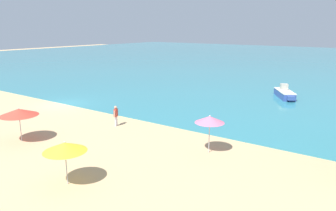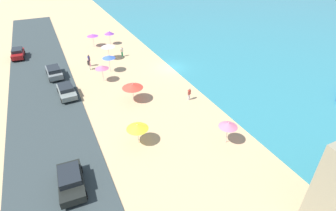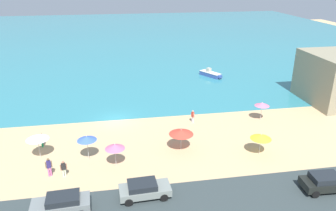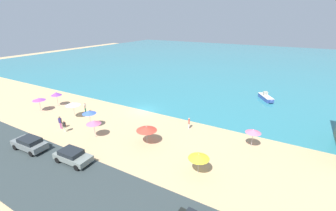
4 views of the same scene
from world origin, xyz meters
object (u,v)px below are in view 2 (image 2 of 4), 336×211
Objects in this scene: beach_umbrella_2 at (133,86)px; bather_1 at (122,51)px; beach_umbrella_5 at (137,127)px; beach_umbrella_4 at (109,57)px; beach_umbrella_7 at (228,125)px; beach_umbrella_3 at (92,35)px; parked_car_0 at (54,72)px; beach_umbrella_1 at (109,33)px; bather_2 at (189,93)px; parked_car_3 at (66,91)px; parked_car_1 at (71,180)px; parked_car_2 at (18,53)px; beach_umbrella_6 at (102,67)px; beach_umbrella_0 at (108,46)px; bather_0 at (89,64)px; bather_3 at (89,60)px.

bather_1 is (-14.04, 2.97, -1.07)m from beach_umbrella_2.
beach_umbrella_5 is at bearing -13.36° from bather_1.
beach_umbrella_4 is 16.82m from beach_umbrella_5.
beach_umbrella_7 is (20.29, 5.76, -0.21)m from beach_umbrella_4.
beach_umbrella_3 is 0.52× the size of parked_car_0.
beach_umbrella_1 reaches higher than bather_2.
parked_car_3 is at bearing -22.65° from beach_umbrella_3.
bather_1 is 0.39× the size of parked_car_1.
beach_umbrella_7 is 14.17m from parked_car_1.
bather_1 reaches higher than parked_car_2.
beach_umbrella_3 is 17.77m from parked_car_3.
beach_umbrella_1 reaches higher than beach_umbrella_6.
beach_umbrella_3 reaches higher than bather_2.
beach_umbrella_0 is 14.85m from parked_car_2.
beach_umbrella_1 is 1.55× the size of bather_0.
bather_2 is (-4.81, 8.26, -1.02)m from beach_umbrella_5.
beach_umbrella_2 is 0.61× the size of parked_car_2.
bather_0 is at bearing -64.07° from bather_1.
beach_umbrella_6 is at bearing -32.57° from beach_umbrella_4.
beach_umbrella_3 reaches higher than parked_car_3.
parked_car_2 is (-13.93, -10.43, -1.21)m from beach_umbrella_6.
parked_car_1 is (10.37, -8.69, -1.14)m from beach_umbrella_2.
parked_car_2 reaches higher than parked_car_0.
bather_1 is (6.79, 3.17, -1.13)m from beach_umbrella_3.
parked_car_2 is (-28.07, -10.27, -1.05)m from beach_umbrella_5.
parked_car_1 is (22.79, -6.03, -0.19)m from bather_3.
bather_1 reaches higher than bather_2.
parked_car_3 is (16.07, 5.39, -0.05)m from parked_car_2.
beach_umbrella_0 is 9.27m from parked_car_0.
bather_1 is at bearing 133.72° from parked_car_3.
bather_1 reaches higher than parked_car_1.
beach_umbrella_4 is at bearing 53.47° from bather_0.
parked_car_1 is 1.00× the size of parked_car_3.
bather_1 is 5.86m from bather_3.
beach_umbrella_2 reaches higher than parked_car_2.
bather_3 is 12.71m from parked_car_2.
bather_3 reaches higher than parked_car_0.
beach_umbrella_0 is 1.38× the size of bather_3.
beach_umbrella_0 is 0.60× the size of parked_car_3.
beach_umbrella_7 is 19.97m from parked_car_3.
beach_umbrella_2 is 0.97× the size of beach_umbrella_4.
parked_car_3 is at bearing -39.72° from beach_umbrella_0.
parked_car_2 is at bearing -133.22° from beach_umbrella_4.
bather_2 reaches higher than parked_car_0.
parked_car_3 is at bearing -31.24° from bather_0.
beach_umbrella_6 reaches higher than parked_car_2.
beach_umbrella_4 reaches higher than beach_umbrella_3.
parked_car_2 is at bearing -154.95° from parked_car_0.
bather_3 reaches higher than bather_1.
beach_umbrella_7 reaches higher than parked_car_3.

